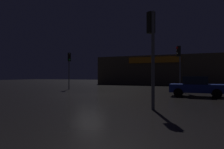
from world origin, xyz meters
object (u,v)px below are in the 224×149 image
store_building (158,70)px  traffic_signal_cross_right (152,42)px  traffic_signal_cross_left (69,62)px  traffic_signal_opposite (179,59)px  car_near (196,86)px

store_building → traffic_signal_cross_right: (5.22, -29.41, 0.65)m
traffic_signal_cross_left → traffic_signal_opposite: bearing=2.7°
traffic_signal_cross_left → traffic_signal_cross_right: traffic_signal_cross_right is taller
traffic_signal_cross_right → car_near: size_ratio=1.17×
traffic_signal_cross_right → car_near: (1.81, 7.32, -2.42)m
store_building → traffic_signal_cross_left: size_ratio=5.07×
traffic_signal_cross_left → traffic_signal_cross_right: bearing=-41.9°
store_building → traffic_signal_opposite: (5.42, -18.21, 0.67)m
traffic_signal_cross_right → car_near: bearing=76.1°
traffic_signal_opposite → traffic_signal_cross_left: size_ratio=1.05×
traffic_signal_cross_left → car_near: size_ratio=1.07×
traffic_signal_opposite → traffic_signal_cross_right: (-0.20, -11.20, -0.02)m
store_building → traffic_signal_cross_right: bearing=-79.9°
traffic_signal_opposite → traffic_signal_cross_left: traffic_signal_opposite is taller
traffic_signal_cross_right → car_near: traffic_signal_cross_right is taller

